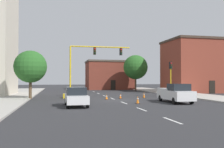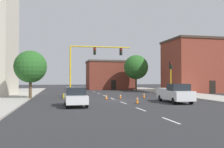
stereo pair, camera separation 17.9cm
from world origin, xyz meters
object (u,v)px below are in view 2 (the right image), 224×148
(pickup_truck_white, at_px, (175,93))
(traffic_light_pole_right, at_px, (171,71))
(traffic_cone_roadside_a, at_px, (120,96))
(traffic_cone_roadside_b, at_px, (106,97))
(traffic_signal_gantry, at_px, (79,81))
(sedan_white_near_left, at_px, (75,96))
(traffic_cone_roadside_c, at_px, (137,100))
(traffic_cone_roadside_d, at_px, (144,95))
(tree_right_far, at_px, (136,67))
(tree_left_near, at_px, (30,67))

(pickup_truck_white, bearing_deg, traffic_light_pole_right, 67.45)
(traffic_cone_roadside_a, bearing_deg, traffic_cone_roadside_b, -154.12)
(traffic_signal_gantry, relative_size, sedan_white_near_left, 1.96)
(traffic_signal_gantry, bearing_deg, traffic_cone_roadside_b, -47.80)
(traffic_signal_gantry, distance_m, pickup_truck_white, 12.73)
(sedan_white_near_left, distance_m, traffic_cone_roadside_c, 6.31)
(sedan_white_near_left, xyz_separation_m, traffic_cone_roadside_d, (9.33, 7.94, -0.51))
(traffic_signal_gantry, distance_m, traffic_cone_roadside_b, 4.90)
(pickup_truck_white, height_order, traffic_cone_roadside_b, pickup_truck_white)
(pickup_truck_white, height_order, traffic_cone_roadside_d, pickup_truck_white)
(tree_right_far, bearing_deg, pickup_truck_white, -98.71)
(traffic_light_pole_right, bearing_deg, pickup_truck_white, -112.55)
(tree_left_near, relative_size, traffic_cone_roadside_b, 9.39)
(tree_right_far, xyz_separation_m, traffic_cone_roadside_a, (-8.30, -19.54, -4.65))
(traffic_cone_roadside_b, distance_m, traffic_cone_roadside_c, 5.85)
(traffic_cone_roadside_d, bearing_deg, traffic_cone_roadside_a, -172.21)
(pickup_truck_white, bearing_deg, tree_left_near, 153.70)
(traffic_cone_roadside_b, bearing_deg, sedan_white_near_left, -122.05)
(traffic_cone_roadside_b, xyz_separation_m, traffic_cone_roadside_d, (5.24, 1.40, 0.06))
(tree_left_near, height_order, traffic_cone_roadside_b, tree_left_near)
(sedan_white_near_left, height_order, traffic_cone_roadside_a, sedan_white_near_left)
(traffic_cone_roadside_c, bearing_deg, traffic_cone_roadside_b, 111.02)
(traffic_cone_roadside_a, xyz_separation_m, traffic_cone_roadside_c, (0.14, -6.41, 0.09))
(tree_right_far, bearing_deg, traffic_cone_roadside_c, -107.45)
(sedan_white_near_left, relative_size, traffic_cone_roadside_c, 5.77)
(traffic_cone_roadside_c, bearing_deg, traffic_signal_gantry, 120.22)
(tree_left_near, bearing_deg, traffic_cone_roadside_d, -3.89)
(tree_left_near, xyz_separation_m, traffic_cone_roadside_a, (10.95, -1.42, -3.66))
(tree_right_far, distance_m, sedan_white_near_left, 30.87)
(traffic_light_pole_right, xyz_separation_m, tree_right_far, (0.97, 18.55, 1.42))
(traffic_cone_roadside_a, bearing_deg, traffic_signal_gantry, 154.38)
(pickup_truck_white, bearing_deg, traffic_cone_roadside_c, -176.45)
(pickup_truck_white, bearing_deg, tree_right_far, 81.29)
(pickup_truck_white, distance_m, traffic_cone_roadside_c, 4.27)
(traffic_cone_roadside_d, bearing_deg, traffic_signal_gantry, 166.78)
(traffic_light_pole_right, height_order, tree_left_near, tree_left_near)
(tree_left_near, distance_m, sedan_white_near_left, 10.62)
(traffic_cone_roadside_a, bearing_deg, sedan_white_near_left, -128.94)
(traffic_light_pole_right, distance_m, traffic_cone_roadside_d, 5.16)
(traffic_cone_roadside_d, bearing_deg, tree_right_far, 75.27)
(traffic_cone_roadside_b, bearing_deg, traffic_cone_roadside_d, 14.95)
(traffic_cone_roadside_c, bearing_deg, pickup_truck_white, 3.55)
(traffic_cone_roadside_b, bearing_deg, pickup_truck_white, -39.45)
(tree_right_far, height_order, traffic_cone_roadside_b, tree_right_far)
(traffic_light_pole_right, bearing_deg, traffic_cone_roadside_a, -172.31)
(tree_left_near, relative_size, pickup_truck_white, 1.08)
(tree_right_far, relative_size, traffic_cone_roadside_d, 9.85)
(tree_right_far, bearing_deg, traffic_cone_roadside_a, -113.01)
(traffic_cone_roadside_b, bearing_deg, traffic_cone_roadside_c, -68.98)
(tree_left_near, xyz_separation_m, traffic_cone_roadside_d, (14.23, -0.97, -3.59))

